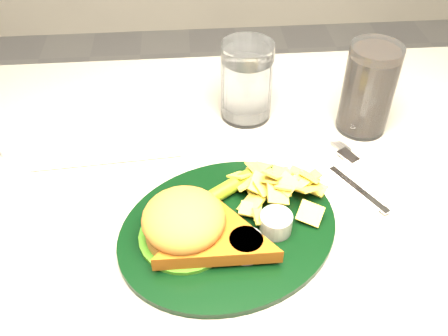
% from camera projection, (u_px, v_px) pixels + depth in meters
% --- Properties ---
extents(table, '(1.20, 0.80, 0.75)m').
position_uv_depth(table, '(209.00, 331.00, 0.98)').
color(table, gray).
rests_on(table, ground).
extents(dinner_plate, '(0.38, 0.36, 0.07)m').
position_uv_depth(dinner_plate, '(229.00, 215.00, 0.65)').
color(dinner_plate, black).
rests_on(dinner_plate, table).
extents(water_glass, '(0.11, 0.11, 0.14)m').
position_uv_depth(water_glass, '(247.00, 81.00, 0.83)').
color(water_glass, white).
rests_on(water_glass, table).
extents(cola_glass, '(0.10, 0.10, 0.15)m').
position_uv_depth(cola_glass, '(368.00, 89.00, 0.80)').
color(cola_glass, black).
rests_on(cola_glass, table).
extents(fork_napkin, '(0.17, 0.18, 0.01)m').
position_uv_depth(fork_napkin, '(357.00, 185.00, 0.73)').
color(fork_napkin, white).
rests_on(fork_napkin, table).
extents(ramekin, '(0.06, 0.06, 0.03)m').
position_uv_depth(ramekin, '(13.00, 142.00, 0.79)').
color(ramekin, white).
rests_on(ramekin, table).
extents(wrapped_straw, '(0.23, 0.10, 0.01)m').
position_uv_depth(wrapped_straw, '(108.00, 161.00, 0.78)').
color(wrapped_straw, white).
rests_on(wrapped_straw, table).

